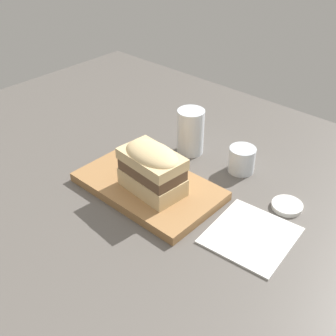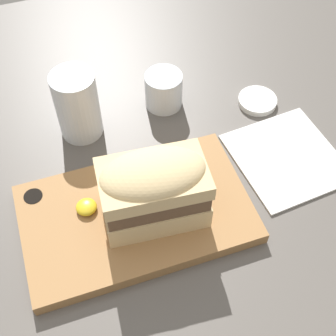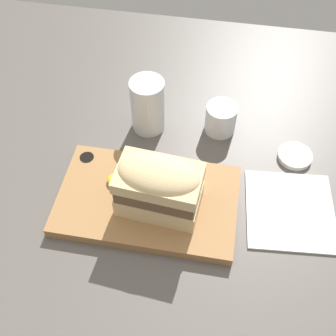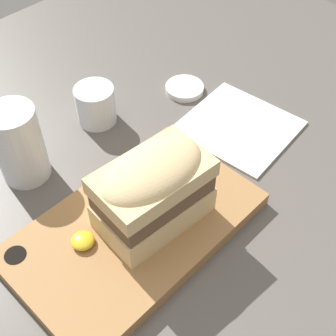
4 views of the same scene
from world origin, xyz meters
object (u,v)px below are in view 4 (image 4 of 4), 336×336
at_px(sandwich, 153,189).
at_px(wine_glass, 96,106).
at_px(serving_board, 134,228).
at_px(napkin, 239,127).
at_px(water_glass, 20,148).
at_px(condiment_dish, 185,88).

bearing_deg(sandwich, wine_glass, 68.42).
xyz_separation_m(serving_board, wine_glass, (0.11, 0.20, 0.02)).
height_order(sandwich, napkin, sandwich).
height_order(sandwich, water_glass, sandwich).
height_order(serving_board, water_glass, water_glass).
relative_size(serving_board, napkin, 1.80).
bearing_deg(wine_glass, serving_board, -118.34).
xyz_separation_m(water_glass, condiment_dish, (0.30, -0.04, -0.04)).
bearing_deg(condiment_dish, serving_board, -149.76).
bearing_deg(sandwich, water_glass, 106.79).
distance_m(sandwich, napkin, 0.24).
distance_m(sandwich, water_glass, 0.21).
height_order(water_glass, napkin, water_glass).
relative_size(sandwich, condiment_dish, 2.20).
bearing_deg(serving_board, napkin, 6.24).
distance_m(water_glass, condiment_dish, 0.30).
height_order(serving_board, sandwich, sandwich).
bearing_deg(napkin, water_glass, 150.96).
distance_m(wine_glass, napkin, 0.23).
bearing_deg(condiment_dish, napkin, -94.00).
height_order(wine_glass, condiment_dish, wine_glass).
relative_size(sandwich, napkin, 0.82).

